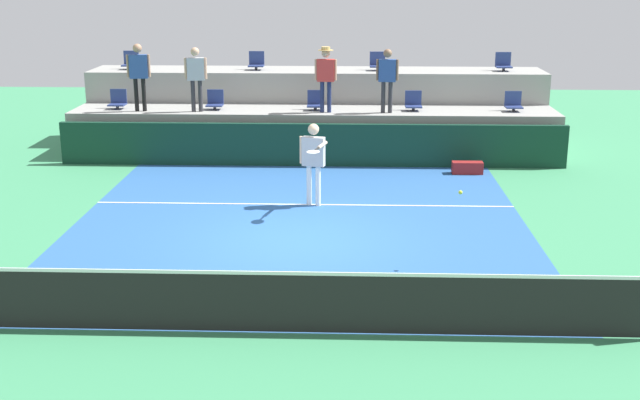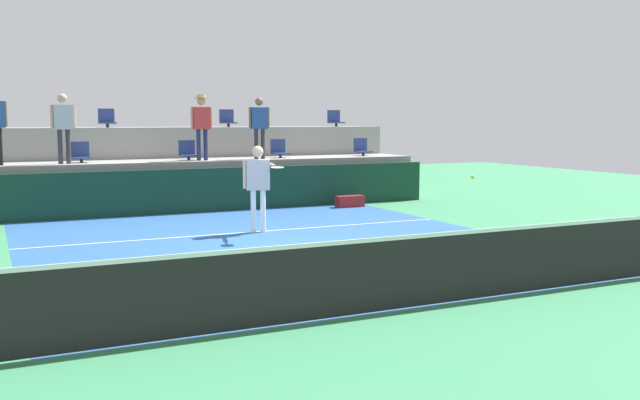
% 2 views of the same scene
% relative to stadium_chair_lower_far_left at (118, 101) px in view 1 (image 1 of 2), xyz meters
% --- Properties ---
extents(ground_plane, '(40.00, 40.00, 0.00)m').
position_rel_stadium_chair_lower_far_left_xyz_m(ground_plane, '(5.31, -7.23, -1.46)').
color(ground_plane, '#388456').
extents(court_inner_paint, '(9.00, 10.00, 0.01)m').
position_rel_stadium_chair_lower_far_left_xyz_m(court_inner_paint, '(5.31, -6.23, -1.46)').
color(court_inner_paint, '#285693').
rests_on(court_inner_paint, ground_plane).
extents(court_service_line, '(9.00, 0.06, 0.00)m').
position_rel_stadium_chair_lower_far_left_xyz_m(court_service_line, '(5.31, -4.83, -1.46)').
color(court_service_line, white).
rests_on(court_service_line, ground_plane).
extents(tennis_net, '(10.48, 0.08, 1.07)m').
position_rel_stadium_chair_lower_far_left_xyz_m(tennis_net, '(5.31, -11.23, -0.97)').
color(tennis_net, black).
rests_on(tennis_net, ground_plane).
extents(sponsor_backboard, '(13.00, 0.16, 1.10)m').
position_rel_stadium_chair_lower_far_left_xyz_m(sponsor_backboard, '(5.31, -1.23, -0.91)').
color(sponsor_backboard, '#0F3323').
rests_on(sponsor_backboard, ground_plane).
extents(seating_tier_lower, '(13.00, 1.80, 1.25)m').
position_rel_stadium_chair_lower_far_left_xyz_m(seating_tier_lower, '(5.31, 0.07, -0.84)').
color(seating_tier_lower, gray).
rests_on(seating_tier_lower, ground_plane).
extents(seating_tier_upper, '(13.00, 1.80, 2.10)m').
position_rel_stadium_chair_lower_far_left_xyz_m(seating_tier_upper, '(5.31, 1.87, -0.41)').
color(seating_tier_upper, gray).
rests_on(seating_tier_upper, ground_plane).
extents(stadium_chair_lower_far_left, '(0.44, 0.40, 0.52)m').
position_rel_stadium_chair_lower_far_left_xyz_m(stadium_chair_lower_far_left, '(0.00, 0.00, 0.00)').
color(stadium_chair_lower_far_left, '#2D2D33').
rests_on(stadium_chair_lower_far_left, seating_tier_lower).
extents(stadium_chair_lower_left, '(0.44, 0.40, 0.52)m').
position_rel_stadium_chair_lower_far_left_xyz_m(stadium_chair_lower_left, '(2.65, 0.00, 0.00)').
color(stadium_chair_lower_left, '#2D2D33').
rests_on(stadium_chair_lower_left, seating_tier_lower).
extents(stadium_chair_lower_center, '(0.44, 0.40, 0.52)m').
position_rel_stadium_chair_lower_far_left_xyz_m(stadium_chair_lower_center, '(5.36, 0.00, 0.00)').
color(stadium_chair_lower_center, '#2D2D33').
rests_on(stadium_chair_lower_center, seating_tier_lower).
extents(stadium_chair_lower_right, '(0.44, 0.40, 0.52)m').
position_rel_stadium_chair_lower_far_left_xyz_m(stadium_chair_lower_right, '(7.97, 0.00, 0.00)').
color(stadium_chair_lower_right, '#2D2D33').
rests_on(stadium_chair_lower_right, seating_tier_lower).
extents(stadium_chair_lower_far_right, '(0.44, 0.40, 0.52)m').
position_rel_stadium_chair_lower_far_left_xyz_m(stadium_chair_lower_far_right, '(10.62, 0.00, 0.00)').
color(stadium_chair_lower_far_right, '#2D2D33').
rests_on(stadium_chair_lower_far_right, seating_tier_lower).
extents(stadium_chair_upper_far_left, '(0.44, 0.40, 0.52)m').
position_rel_stadium_chair_lower_far_left_xyz_m(stadium_chair_upper_far_left, '(-0.07, 1.80, 0.85)').
color(stadium_chair_upper_far_left, '#2D2D33').
rests_on(stadium_chair_upper_far_left, seating_tier_upper).
extents(stadium_chair_upper_left, '(0.44, 0.40, 0.52)m').
position_rel_stadium_chair_lower_far_left_xyz_m(stadium_chair_upper_left, '(3.58, 1.80, 0.85)').
color(stadium_chair_upper_left, '#2D2D33').
rests_on(stadium_chair_upper_left, seating_tier_upper).
extents(stadium_chair_upper_right, '(0.44, 0.40, 0.52)m').
position_rel_stadium_chair_lower_far_left_xyz_m(stadium_chair_upper_right, '(7.05, 1.80, 0.85)').
color(stadium_chair_upper_right, '#2D2D33').
rests_on(stadium_chair_upper_right, seating_tier_upper).
extents(stadium_chair_upper_far_right, '(0.44, 0.40, 0.52)m').
position_rel_stadium_chair_lower_far_left_xyz_m(stadium_chair_upper_far_right, '(10.63, 1.80, 0.85)').
color(stadium_chair_upper_far_right, '#2D2D33').
rests_on(stadium_chair_upper_far_right, seating_tier_upper).
extents(tennis_player, '(0.60, 1.30, 1.78)m').
position_rel_stadium_chair_lower_far_left_xyz_m(tennis_player, '(5.52, -4.90, -0.37)').
color(tennis_player, white).
rests_on(tennis_player, ground_plane).
extents(spectator_in_white, '(0.62, 0.27, 1.77)m').
position_rel_stadium_chair_lower_far_left_xyz_m(spectator_in_white, '(0.72, -0.38, 0.86)').
color(spectator_in_white, black).
rests_on(spectator_in_white, seating_tier_lower).
extents(spectator_in_grey, '(0.59, 0.25, 1.68)m').
position_rel_stadium_chair_lower_far_left_xyz_m(spectator_in_grey, '(2.23, -0.38, 0.80)').
color(spectator_in_grey, '#2D2D33').
rests_on(spectator_in_grey, seating_tier_lower).
extents(spectator_with_hat, '(0.58, 0.41, 1.71)m').
position_rel_stadium_chair_lower_far_left_xyz_m(spectator_with_hat, '(5.64, -0.38, 0.83)').
color(spectator_with_hat, navy).
rests_on(spectator_with_hat, seating_tier_lower).
extents(spectator_leaning_on_rail, '(0.59, 0.24, 1.66)m').
position_rel_stadium_chair_lower_far_left_xyz_m(spectator_leaning_on_rail, '(7.24, -0.38, 0.78)').
color(spectator_leaning_on_rail, '#2D2D33').
rests_on(spectator_leaning_on_rail, seating_tier_lower).
extents(tennis_ball, '(0.07, 0.07, 0.07)m').
position_rel_stadium_chair_lower_far_left_xyz_m(tennis_ball, '(8.14, -8.50, -0.15)').
color(tennis_ball, '#CCE033').
extents(equipment_bag, '(0.76, 0.28, 0.30)m').
position_rel_stadium_chair_lower_far_left_xyz_m(equipment_bag, '(9.21, -1.93, -1.31)').
color(equipment_bag, maroon).
rests_on(equipment_bag, ground_plane).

